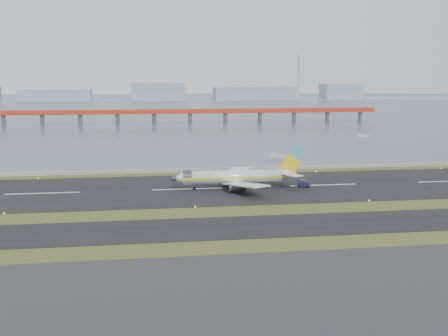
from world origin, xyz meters
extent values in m
plane|color=#364A1A|center=(0.00, 0.00, 0.00)|extent=(1000.00, 1000.00, 0.00)
cube|color=#313234|center=(0.00, -55.00, 0.05)|extent=(1000.00, 50.00, 0.10)
cube|color=black|center=(0.00, -12.00, 0.05)|extent=(1000.00, 18.00, 0.10)
cube|color=black|center=(0.00, 30.00, 0.05)|extent=(1000.00, 45.00, 0.10)
cube|color=gray|center=(0.00, 60.00, 0.50)|extent=(1000.00, 2.50, 1.00)
cube|color=#495B69|center=(0.00, 460.00, 0.00)|extent=(1400.00, 800.00, 1.30)
cube|color=#B3311E|center=(20.00, 250.00, 7.50)|extent=(260.00, 5.00, 1.60)
cube|color=#B3311E|center=(20.00, 250.00, 9.00)|extent=(260.00, 0.40, 1.40)
cylinder|color=#4C4C51|center=(-76.00, 250.00, 3.00)|extent=(2.80, 2.80, 7.00)
cylinder|color=#4C4C51|center=(20.00, 250.00, 3.00)|extent=(2.80, 2.80, 7.00)
cylinder|color=#4C4C51|center=(116.00, 250.00, 3.00)|extent=(2.80, 2.80, 7.00)
cube|color=#919CAB|center=(0.00, 620.00, 0.00)|extent=(1400.00, 80.00, 1.00)
cube|color=#919CAB|center=(-120.00, 620.00, 7.00)|extent=(90.00, 35.00, 14.00)
cube|color=#919CAB|center=(10.00, 620.00, 11.00)|extent=(70.00, 35.00, 22.00)
cube|color=#919CAB|center=(140.00, 620.00, 8.00)|extent=(110.00, 35.00, 16.00)
cube|color=#919CAB|center=(260.00, 620.00, 10.00)|extent=(50.00, 35.00, 20.00)
cylinder|color=#919CAB|center=(200.00, 620.00, 30.00)|extent=(1.80, 1.80, 60.00)
cylinder|color=silver|center=(12.78, 28.82, 3.50)|extent=(28.00, 3.80, 3.80)
cone|color=silver|center=(-2.82, 28.82, 3.50)|extent=(3.20, 3.80, 3.80)
cone|color=silver|center=(28.98, 28.82, 3.80)|extent=(5.00, 3.80, 3.80)
cube|color=yellow|center=(12.78, 26.90, 3.50)|extent=(31.00, 0.06, 0.45)
cube|color=yellow|center=(12.78, 30.74, 3.50)|extent=(31.00, 0.06, 0.45)
cube|color=silver|center=(14.98, 20.32, 2.80)|extent=(11.31, 15.89, 1.66)
cube|color=silver|center=(14.98, 37.32, 2.80)|extent=(11.31, 15.89, 1.66)
cylinder|color=#3A3A3F|center=(13.28, 22.82, 1.60)|extent=(4.20, 2.10, 2.10)
cylinder|color=#3A3A3F|center=(13.28, 34.82, 1.60)|extent=(4.20, 2.10, 2.10)
cube|color=yellow|center=(29.78, 28.82, 6.70)|extent=(6.80, 0.35, 6.85)
cube|color=#46A6C7|center=(31.68, 28.82, 10.40)|extent=(4.85, 0.37, 4.90)
cube|color=silver|center=(29.28, 25.02, 4.30)|extent=(5.64, 6.80, 0.22)
cube|color=silver|center=(29.28, 32.62, 4.30)|extent=(5.64, 6.80, 0.22)
cylinder|color=black|center=(1.78, 28.82, 0.45)|extent=(0.80, 0.28, 0.80)
cylinder|color=black|center=(14.28, 26.02, 0.55)|extent=(1.00, 0.38, 1.00)
cylinder|color=black|center=(14.28, 31.62, 0.55)|extent=(1.00, 0.38, 1.00)
cube|color=#151F39|center=(33.63, 27.95, 0.96)|extent=(3.88, 3.14, 1.27)
cube|color=#3A3A3F|center=(33.24, 28.12, 1.81)|extent=(2.01, 2.06, 0.74)
cylinder|color=black|center=(32.21, 27.65, 0.37)|extent=(0.81, 0.60, 0.74)
cylinder|color=black|center=(32.91, 29.20, 0.37)|extent=(0.81, 0.60, 0.74)
cylinder|color=black|center=(34.34, 26.70, 0.37)|extent=(0.81, 0.60, 0.74)
cylinder|color=black|center=(35.04, 28.24, 0.37)|extent=(0.81, 0.60, 0.74)
cube|color=#BCBDC1|center=(40.97, 87.37, 0.44)|extent=(8.08, 4.37, 0.99)
cube|color=#BCBDC1|center=(39.38, 87.81, 1.32)|extent=(2.59, 2.28, 0.99)
cube|color=#BCBDC1|center=(103.20, 155.19, 0.35)|extent=(6.43, 2.90, 0.80)
cube|color=#BCBDC1|center=(101.89, 155.40, 1.06)|extent=(1.97, 1.68, 0.80)
camera|label=1|loc=(-12.74, -126.58, 32.20)|focal=45.00mm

